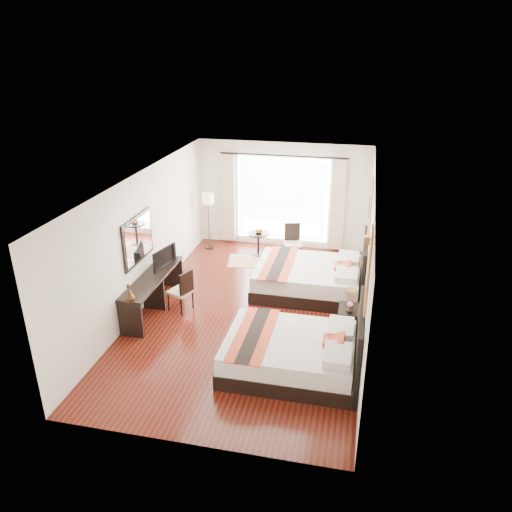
% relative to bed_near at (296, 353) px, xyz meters
% --- Properties ---
extents(floor, '(4.50, 7.50, 0.01)m').
position_rel_bed_near_xyz_m(floor, '(-1.17, 1.72, -0.34)').
color(floor, '#3A0D0A').
rests_on(floor, ground).
extents(ceiling, '(4.50, 7.50, 0.02)m').
position_rel_bed_near_xyz_m(ceiling, '(-1.17, 1.72, 2.46)').
color(ceiling, white).
rests_on(ceiling, wall_headboard).
extents(wall_headboard, '(0.01, 7.50, 2.80)m').
position_rel_bed_near_xyz_m(wall_headboard, '(1.07, 1.72, 1.07)').
color(wall_headboard, silver).
rests_on(wall_headboard, floor).
extents(wall_desk, '(0.01, 7.50, 2.80)m').
position_rel_bed_near_xyz_m(wall_desk, '(-3.42, 1.72, 1.07)').
color(wall_desk, silver).
rests_on(wall_desk, floor).
extents(wall_window, '(4.50, 0.01, 2.80)m').
position_rel_bed_near_xyz_m(wall_window, '(-1.17, 5.46, 1.07)').
color(wall_window, silver).
rests_on(wall_window, floor).
extents(wall_entry, '(4.50, 0.01, 2.80)m').
position_rel_bed_near_xyz_m(wall_entry, '(-1.17, -2.03, 1.07)').
color(wall_entry, silver).
rests_on(wall_entry, floor).
extents(window_glass, '(2.40, 0.02, 2.20)m').
position_rel_bed_near_xyz_m(window_glass, '(-1.17, 5.45, 0.97)').
color(window_glass, white).
rests_on(window_glass, wall_window).
extents(sheer_curtain, '(2.30, 0.02, 2.10)m').
position_rel_bed_near_xyz_m(sheer_curtain, '(-1.17, 5.39, 0.97)').
color(sheer_curtain, white).
rests_on(sheer_curtain, wall_window).
extents(drape_left, '(0.35, 0.14, 2.35)m').
position_rel_bed_near_xyz_m(drape_left, '(-2.62, 5.35, 0.95)').
color(drape_left, '#C2AF96').
rests_on(drape_left, floor).
extents(drape_right, '(0.35, 0.14, 2.35)m').
position_rel_bed_near_xyz_m(drape_right, '(0.28, 5.35, 0.95)').
color(drape_right, '#C2AF96').
rests_on(drape_right, floor).
extents(art_panel_near, '(0.03, 0.50, 1.35)m').
position_rel_bed_near_xyz_m(art_panel_near, '(1.06, -0.00, 1.62)').
color(art_panel_near, maroon).
rests_on(art_panel_near, wall_headboard).
extents(art_panel_far, '(0.03, 0.50, 1.35)m').
position_rel_bed_near_xyz_m(art_panel_far, '(1.06, 2.91, 1.62)').
color(art_panel_far, maroon).
rests_on(art_panel_far, wall_headboard).
extents(wall_sconce, '(0.10, 0.14, 0.14)m').
position_rel_bed_near_xyz_m(wall_sconce, '(1.02, 1.39, 1.59)').
color(wall_sconce, '#432D17').
rests_on(wall_sconce, wall_headboard).
extents(mirror_frame, '(0.04, 1.25, 0.95)m').
position_rel_bed_near_xyz_m(mirror_frame, '(-3.39, 1.42, 1.22)').
color(mirror_frame, black).
rests_on(mirror_frame, wall_desk).
extents(mirror_glass, '(0.01, 1.12, 0.82)m').
position_rel_bed_near_xyz_m(mirror_glass, '(-3.37, 1.42, 1.22)').
color(mirror_glass, white).
rests_on(mirror_glass, mirror_frame).
extents(bed_near, '(2.27, 1.77, 1.28)m').
position_rel_bed_near_xyz_m(bed_near, '(0.00, 0.00, 0.00)').
color(bed_near, black).
rests_on(bed_near, floor).
extents(bed_far, '(2.38, 1.85, 1.34)m').
position_rel_bed_near_xyz_m(bed_far, '(-0.05, 2.91, 0.01)').
color(bed_far, black).
rests_on(bed_far, floor).
extents(nightstand, '(0.43, 0.53, 0.51)m').
position_rel_bed_near_xyz_m(nightstand, '(0.83, 1.39, -0.08)').
color(nightstand, black).
rests_on(nightstand, floor).
extents(table_lamp, '(0.24, 0.24, 0.38)m').
position_rel_bed_near_xyz_m(table_lamp, '(0.83, 1.45, 0.43)').
color(table_lamp, black).
rests_on(table_lamp, nightstand).
extents(vase, '(0.14, 0.14, 0.12)m').
position_rel_bed_near_xyz_m(vase, '(0.82, 1.22, 0.23)').
color(vase, black).
rests_on(vase, nightstand).
extents(console_desk, '(0.50, 2.20, 0.76)m').
position_rel_bed_near_xyz_m(console_desk, '(-3.16, 1.42, 0.05)').
color(console_desk, black).
rests_on(console_desk, floor).
extents(television, '(0.28, 0.75, 0.43)m').
position_rel_bed_near_xyz_m(television, '(-3.14, 1.92, 0.64)').
color(television, black).
rests_on(television, console_desk).
extents(bronze_figurine, '(0.22, 0.22, 0.28)m').
position_rel_bed_near_xyz_m(bronze_figurine, '(-3.16, 0.42, 0.56)').
color(bronze_figurine, '#432D17').
rests_on(bronze_figurine, console_desk).
extents(desk_chair, '(0.54, 0.54, 0.90)m').
position_rel_bed_near_xyz_m(desk_chair, '(-2.60, 1.52, -0.06)').
color(desk_chair, tan).
rests_on(desk_chair, floor).
extents(floor_lamp, '(0.31, 0.31, 1.53)m').
position_rel_bed_near_xyz_m(floor_lamp, '(-3.04, 4.84, 0.96)').
color(floor_lamp, black).
rests_on(floor_lamp, floor).
extents(side_table, '(0.53, 0.53, 0.61)m').
position_rel_bed_near_xyz_m(side_table, '(-1.66, 4.68, -0.03)').
color(side_table, black).
rests_on(side_table, floor).
extents(fruit_bowl, '(0.25, 0.25, 0.05)m').
position_rel_bed_near_xyz_m(fruit_bowl, '(-1.65, 4.68, 0.30)').
color(fruit_bowl, '#452D18').
rests_on(fruit_bowl, side_table).
extents(window_chair, '(0.52, 0.52, 0.91)m').
position_rel_bed_near_xyz_m(window_chair, '(-0.75, 4.61, -0.05)').
color(window_chair, tan).
rests_on(window_chair, floor).
extents(jute_rug, '(1.34, 1.02, 0.01)m').
position_rel_bed_near_xyz_m(jute_rug, '(-1.71, 4.24, -0.33)').
color(jute_rug, tan).
rests_on(jute_rug, floor).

